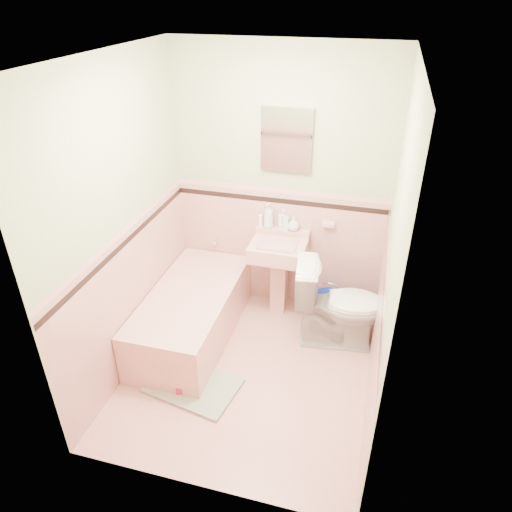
% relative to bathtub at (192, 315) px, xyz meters
% --- Properties ---
extents(floor, '(2.20, 2.20, 0.00)m').
position_rel_bathtub_xyz_m(floor, '(0.63, -0.33, -0.23)').
color(floor, '#DF9D92').
rests_on(floor, ground).
extents(ceiling, '(2.20, 2.20, 0.00)m').
position_rel_bathtub_xyz_m(ceiling, '(0.63, -0.33, 2.27)').
color(ceiling, white).
rests_on(ceiling, ground).
extents(wall_back, '(2.50, 0.00, 2.50)m').
position_rel_bathtub_xyz_m(wall_back, '(0.63, 0.77, 1.02)').
color(wall_back, '#EFE5C3').
rests_on(wall_back, ground).
extents(wall_front, '(2.50, 0.00, 2.50)m').
position_rel_bathtub_xyz_m(wall_front, '(0.63, -1.43, 1.02)').
color(wall_front, '#EFE5C3').
rests_on(wall_front, ground).
extents(wall_left, '(0.00, 2.50, 2.50)m').
position_rel_bathtub_xyz_m(wall_left, '(-0.37, -0.33, 1.02)').
color(wall_left, '#EFE5C3').
rests_on(wall_left, ground).
extents(wall_right, '(0.00, 2.50, 2.50)m').
position_rel_bathtub_xyz_m(wall_right, '(1.63, -0.33, 1.02)').
color(wall_right, '#EFE5C3').
rests_on(wall_right, ground).
extents(wainscot_back, '(2.00, 0.00, 2.00)m').
position_rel_bathtub_xyz_m(wainscot_back, '(0.63, 0.76, 0.38)').
color(wainscot_back, '#E2A297').
rests_on(wainscot_back, ground).
extents(wainscot_front, '(2.00, 0.00, 2.00)m').
position_rel_bathtub_xyz_m(wainscot_front, '(0.63, -1.42, 0.38)').
color(wainscot_front, '#E2A297').
rests_on(wainscot_front, ground).
extents(wainscot_left, '(0.00, 2.20, 2.20)m').
position_rel_bathtub_xyz_m(wainscot_left, '(-0.36, -0.33, 0.38)').
color(wainscot_left, '#E2A297').
rests_on(wainscot_left, ground).
extents(wainscot_right, '(0.00, 2.20, 2.20)m').
position_rel_bathtub_xyz_m(wainscot_right, '(1.62, -0.33, 0.38)').
color(wainscot_right, '#E2A297').
rests_on(wainscot_right, ground).
extents(accent_back, '(2.00, 0.00, 2.00)m').
position_rel_bathtub_xyz_m(accent_back, '(0.63, 0.75, 0.90)').
color(accent_back, black).
rests_on(accent_back, ground).
extents(accent_front, '(2.00, 0.00, 2.00)m').
position_rel_bathtub_xyz_m(accent_front, '(0.63, -1.41, 0.90)').
color(accent_front, black).
rests_on(accent_front, ground).
extents(accent_left, '(0.00, 2.20, 2.20)m').
position_rel_bathtub_xyz_m(accent_left, '(-0.35, -0.33, 0.89)').
color(accent_left, black).
rests_on(accent_left, ground).
extents(accent_right, '(0.00, 2.20, 2.20)m').
position_rel_bathtub_xyz_m(accent_right, '(1.61, -0.33, 0.89)').
color(accent_right, black).
rests_on(accent_right, ground).
extents(cap_back, '(2.00, 0.00, 2.00)m').
position_rel_bathtub_xyz_m(cap_back, '(0.63, 0.75, 0.99)').
color(cap_back, '#DF9F9A').
rests_on(cap_back, ground).
extents(cap_front, '(2.00, 0.00, 2.00)m').
position_rel_bathtub_xyz_m(cap_front, '(0.63, -1.41, 0.99)').
color(cap_front, '#DF9F9A').
rests_on(cap_front, ground).
extents(cap_left, '(0.00, 2.20, 2.20)m').
position_rel_bathtub_xyz_m(cap_left, '(-0.35, -0.33, 1.00)').
color(cap_left, '#DF9F9A').
rests_on(cap_left, ground).
extents(cap_right, '(0.00, 2.20, 2.20)m').
position_rel_bathtub_xyz_m(cap_right, '(1.61, -0.33, 1.00)').
color(cap_right, '#DF9F9A').
rests_on(cap_right, ground).
extents(bathtub, '(0.70, 1.50, 0.45)m').
position_rel_bathtub_xyz_m(bathtub, '(0.00, 0.00, 0.00)').
color(bathtub, '#DA9A90').
rests_on(bathtub, floor).
extents(tub_faucet, '(0.04, 0.12, 0.04)m').
position_rel_bathtub_xyz_m(tub_faucet, '(0.00, 0.72, 0.41)').
color(tub_faucet, silver).
rests_on(tub_faucet, wall_back).
extents(sink, '(0.51, 0.48, 0.80)m').
position_rel_bathtub_xyz_m(sink, '(0.68, 0.53, 0.17)').
color(sink, '#DA9A90').
rests_on(sink, floor).
extents(sink_faucet, '(0.02, 0.02, 0.10)m').
position_rel_bathtub_xyz_m(sink_faucet, '(0.68, 0.67, 0.72)').
color(sink_faucet, silver).
rests_on(sink_faucet, sink).
extents(medicine_cabinet, '(0.45, 0.04, 0.56)m').
position_rel_bathtub_xyz_m(medicine_cabinet, '(0.68, 0.74, 1.47)').
color(medicine_cabinet, white).
rests_on(medicine_cabinet, wall_back).
extents(soap_dish, '(0.11, 0.06, 0.04)m').
position_rel_bathtub_xyz_m(soap_dish, '(1.10, 0.73, 0.72)').
color(soap_dish, '#DA9A90').
rests_on(soap_dish, wall_back).
extents(soap_bottle_left, '(0.11, 0.11, 0.24)m').
position_rel_bathtub_xyz_m(soap_bottle_left, '(0.54, 0.71, 0.75)').
color(soap_bottle_left, '#B2B2B2').
rests_on(soap_bottle_left, sink).
extents(soap_bottle_mid, '(0.11, 0.11, 0.20)m').
position_rel_bathtub_xyz_m(soap_bottle_mid, '(0.68, 0.71, 0.73)').
color(soap_bottle_mid, '#B2B2B2').
rests_on(soap_bottle_mid, sink).
extents(soap_bottle_right, '(0.11, 0.11, 0.14)m').
position_rel_bathtub_xyz_m(soap_bottle_right, '(0.78, 0.71, 0.70)').
color(soap_bottle_right, '#B2B2B2').
rests_on(soap_bottle_right, sink).
extents(tube, '(0.04, 0.04, 0.12)m').
position_rel_bathtub_xyz_m(tube, '(0.46, 0.71, 0.69)').
color(tube, white).
rests_on(tube, sink).
extents(toilet, '(0.85, 0.56, 0.82)m').
position_rel_bathtub_xyz_m(toilet, '(1.31, 0.27, 0.18)').
color(toilet, white).
rests_on(toilet, floor).
extents(bucket, '(0.36, 0.36, 0.28)m').
position_rel_bathtub_xyz_m(bucket, '(1.18, 0.57, -0.09)').
color(bucket, '#0C27BD').
rests_on(bucket, floor).
extents(bath_mat, '(0.79, 0.60, 0.03)m').
position_rel_bathtub_xyz_m(bath_mat, '(0.24, -0.62, -0.21)').
color(bath_mat, gray).
rests_on(bath_mat, floor).
extents(shoe, '(0.18, 0.11, 0.07)m').
position_rel_bathtub_xyz_m(shoe, '(0.23, -0.71, -0.16)').
color(shoe, '#BF1E59').
rests_on(shoe, bath_mat).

